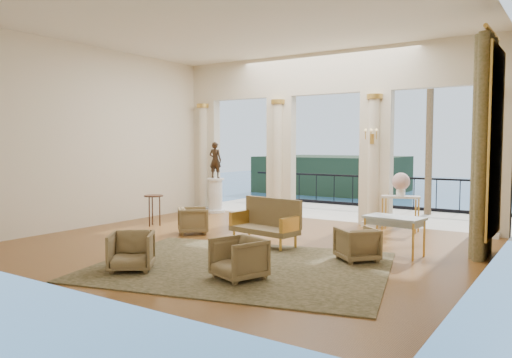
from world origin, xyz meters
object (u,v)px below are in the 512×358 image
Objects in this scene: armchair_c at (357,243)px; settee at (267,222)px; pedestal at (215,196)px; console_table at (401,202)px; game_table at (394,220)px; armchair_d at (193,219)px; armchair_a at (131,250)px; statue at (215,160)px; side_table at (154,199)px; armchair_b at (239,257)px.

armchair_c is 0.44× the size of settee.
console_table is (5.70, -0.16, 0.20)m from pedestal.
pedestal is at bearing 164.77° from game_table.
settee is at bearing -139.77° from armchair_d.
armchair_a is at bearing -95.57° from settee.
console_table is at bearing 169.68° from statue.
game_table is 6.16m from side_table.
armchair_a is 0.68× the size of pedestal.
statue is at bearing 79.27° from armchair_a.
armchair_a is 4.78m from game_table.
settee is 5.14m from pedestal.
statue is (-1.79, 3.13, 1.25)m from armchair_d.
settee is at bearing -40.03° from pedestal.
armchair_a is at bearing -49.56° from side_table.
side_table is at bearing 92.84° from armchair_a.
side_table is at bearing 168.10° from armchair_b.
console_table is (1.76, 3.15, 0.22)m from settee.
statue is 1.15× the size of console_table.
pedestal is (-3.94, 3.31, 0.03)m from settee.
statue reaches higher than game_table.
pedestal is (-6.01, 3.63, 0.17)m from armchair_c.
armchair_a is at bearing -5.11° from armchair_c.
armchair_b is at bearing -107.36° from game_table.
game_table reaches higher than armchair_d.
armchair_b is 5.66m from console_table.
statue is 5.77m from console_table.
armchair_c is at bearing 83.79° from armchair_b.
statue is (-6.01, 3.63, 1.26)m from armchair_c.
settee is 1.46× the size of pedestal.
side_table is (-4.73, 2.94, 0.31)m from armchair_b.
armchair_c is 4.25m from armchair_d.
side_table is (-5.46, -2.67, -0.03)m from console_table.
side_table is at bearing -178.92° from settee.
armchair_b reaches higher than armchair_a.
statue reaches higher than armchair_d.
pedestal is at bearing 150.66° from armchair_b.
game_table reaches higher than armchair_b.
statue reaches higher than side_table.
armchair_c is 0.64× the size of pedestal.
side_table is at bearing 34.20° from armchair_d.
game_table is at bearing -93.43° from console_table.
pedestal reaches higher than armchair_b.
statue is at bearing 94.75° from side_table.
console_table is at bearing 26.02° from side_table.
statue reaches higher than console_table.
armchair_d is at bearing -10.82° from side_table.
armchair_d is at bearing -60.16° from pedestal.
pedestal reaches higher than game_table.
armchair_c is (2.82, 2.67, -0.02)m from armchair_a.
armchair_a is at bearing -124.03° from game_table.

